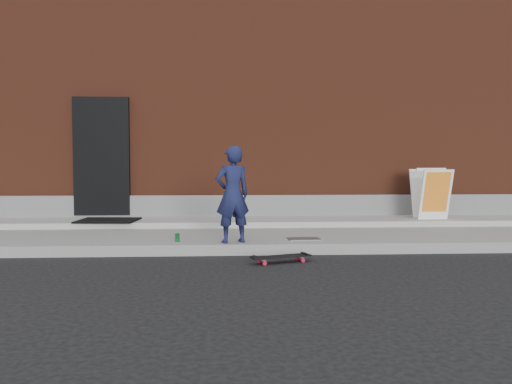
{
  "coord_description": "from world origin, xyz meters",
  "views": [
    {
      "loc": [
        -0.18,
        -6.72,
        1.22
      ],
      "look_at": [
        0.23,
        0.8,
        0.82
      ],
      "focal_mm": 35.0,
      "sensor_mm": 36.0,
      "label": 1
    }
  ],
  "objects": [
    {
      "name": "skateboard",
      "position": [
        0.47,
        -0.52,
        0.07
      ],
      "size": [
        0.78,
        0.43,
        0.09
      ],
      "color": "red",
      "rests_on": "ground"
    },
    {
      "name": "doormat",
      "position": [
        -2.3,
        2.13,
        0.26
      ],
      "size": [
        1.05,
        0.87,
        0.03
      ],
      "primitive_type": "cube",
      "rotation": [
        0.0,
        0.0,
        -0.06
      ],
      "color": "black",
      "rests_on": "apron"
    },
    {
      "name": "child",
      "position": [
        -0.13,
        0.2,
        0.82
      ],
      "size": [
        0.57,
        0.46,
        1.34
      ],
      "primitive_type": "imported",
      "rotation": [
        0.0,
        0.0,
        3.47
      ],
      "color": "#161B3F",
      "rests_on": "sidewalk"
    },
    {
      "name": "utility_plate",
      "position": [
        0.91,
        0.44,
        0.16
      ],
      "size": [
        0.48,
        0.33,
        0.01
      ],
      "primitive_type": "cube",
      "rotation": [
        0.0,
        0.0,
        0.07
      ],
      "color": "#56565B",
      "rests_on": "sidewalk"
    },
    {
      "name": "ground",
      "position": [
        0.0,
        0.0,
        0.0
      ],
      "size": [
        80.0,
        80.0,
        0.0
      ],
      "primitive_type": "plane",
      "color": "black",
      "rests_on": "ground"
    },
    {
      "name": "pizza_sign",
      "position": [
        3.52,
        2.21,
        0.72
      ],
      "size": [
        0.6,
        0.69,
        0.93
      ],
      "color": "white",
      "rests_on": "apron"
    },
    {
      "name": "sidewalk",
      "position": [
        0.0,
        1.5,
        0.07
      ],
      "size": [
        20.0,
        3.0,
        0.15
      ],
      "primitive_type": "cube",
      "color": "gray",
      "rests_on": "ground"
    },
    {
      "name": "building",
      "position": [
        -0.0,
        6.99,
        2.5
      ],
      "size": [
        20.0,
        8.1,
        5.0
      ],
      "color": "#5C2919",
      "rests_on": "ground"
    },
    {
      "name": "soda_can",
      "position": [
        -0.91,
        0.31,
        0.21
      ],
      "size": [
        0.07,
        0.07,
        0.12
      ],
      "primitive_type": "cylinder",
      "rotation": [
        0.0,
        0.0,
        -0.16
      ],
      "color": "#17762F",
      "rests_on": "sidewalk"
    },
    {
      "name": "apron",
      "position": [
        0.0,
        2.4,
        0.2
      ],
      "size": [
        20.0,
        1.2,
        0.1
      ],
      "primitive_type": "cube",
      "color": "#969791",
      "rests_on": "sidewalk"
    }
  ]
}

